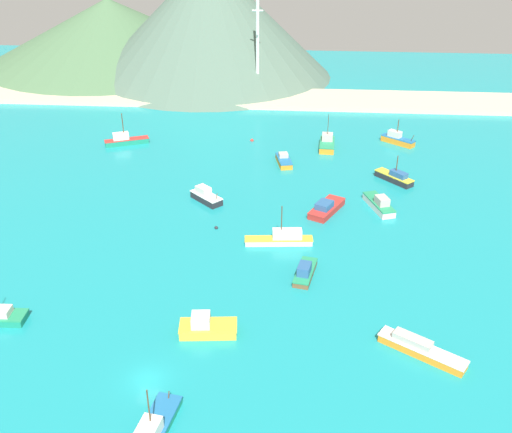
# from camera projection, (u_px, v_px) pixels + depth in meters

# --- Properties ---
(ground) EXTENTS (260.00, 280.00, 0.50)m
(ground) POSITION_uv_depth(u_px,v_px,m) (193.00, 247.00, 93.91)
(ground) COLOR teal
(fishing_boat_0) EXTENTS (6.88, 9.30, 2.32)m
(fishing_boat_0) POSITION_uv_depth(u_px,v_px,m) (326.00, 208.00, 103.35)
(fishing_boat_0) COLOR red
(fishing_boat_0) RESTS_ON ground
(fishing_boat_1) EXTENTS (9.68, 5.56, 7.24)m
(fishing_boat_1) POSITION_uv_depth(u_px,v_px,m) (125.00, 140.00, 132.04)
(fishing_boat_1) COLOR #198466
(fishing_boat_1) RESTS_ON ground
(fishing_boat_2) EXTENTS (7.37, 6.50, 5.56)m
(fishing_boat_2) POSITION_uv_depth(u_px,v_px,m) (397.00, 139.00, 132.53)
(fishing_boat_2) COLOR orange
(fishing_boat_2) RESTS_ON ground
(fishing_boat_3) EXTENTS (10.93, 2.89, 6.73)m
(fishing_boat_3) POSITION_uv_depth(u_px,v_px,m) (281.00, 239.00, 93.74)
(fishing_boat_3) COLOR silver
(fishing_boat_3) RESTS_ON ground
(fishing_boat_4) EXTENTS (4.30, 9.82, 6.51)m
(fishing_boat_4) POSITION_uv_depth(u_px,v_px,m) (153.00, 430.00, 60.02)
(fishing_boat_4) COLOR #198466
(fishing_boat_4) RESTS_ON ground
(fishing_boat_5) EXTENTS (7.51, 3.84, 2.82)m
(fishing_boat_5) POSITION_uv_depth(u_px,v_px,m) (207.00, 327.00, 74.30)
(fishing_boat_5) COLOR gold
(fishing_boat_5) RESTS_ON ground
(fishing_boat_7) EXTENTS (3.59, 7.99, 7.52)m
(fishing_boat_7) POSITION_uv_depth(u_px,v_px,m) (327.00, 144.00, 130.19)
(fishing_boat_7) COLOR orange
(fishing_boat_7) RESTS_ON ground
(fishing_boat_8) EXTENTS (5.19, 8.99, 2.69)m
(fishing_boat_8) POSITION_uv_depth(u_px,v_px,m) (379.00, 204.00, 104.47)
(fishing_boat_8) COLOR silver
(fishing_boat_8) RESTS_ON ground
(fishing_boat_10) EXTENTS (6.56, 6.48, 2.79)m
(fishing_boat_10) POSITION_uv_depth(u_px,v_px,m) (206.00, 196.00, 107.14)
(fishing_boat_10) COLOR #232328
(fishing_boat_10) RESTS_ON ground
(fishing_boat_11) EXTENTS (3.68, 7.54, 2.37)m
(fishing_boat_11) POSITION_uv_depth(u_px,v_px,m) (305.00, 272.00, 85.64)
(fishing_boat_11) COLOR brown
(fishing_boat_11) RESTS_ON ground
(fishing_boat_13) EXTENTS (10.23, 7.68, 2.04)m
(fishing_boat_13) POSITION_uv_depth(u_px,v_px,m) (420.00, 349.00, 70.95)
(fishing_boat_13) COLOR orange
(fishing_boat_13) RESTS_ON ground
(fishing_boat_14) EXTENTS (3.84, 7.06, 2.11)m
(fishing_boat_14) POSITION_uv_depth(u_px,v_px,m) (284.00, 160.00, 122.42)
(fishing_boat_14) COLOR orange
(fishing_boat_14) RESTS_ON ground
(fishing_boat_15) EXTENTS (7.14, 7.57, 5.43)m
(fishing_boat_15) POSITION_uv_depth(u_px,v_px,m) (395.00, 177.00, 114.64)
(fishing_boat_15) COLOR #232328
(fishing_boat_15) RESTS_ON ground
(buoy_0) EXTENTS (0.78, 0.78, 0.78)m
(buoy_0) POSITION_uv_depth(u_px,v_px,m) (252.00, 140.00, 134.37)
(buoy_0) COLOR red
(buoy_0) RESTS_ON ground
(buoy_1) EXTENTS (0.62, 0.62, 0.62)m
(buoy_1) POSITION_uv_depth(u_px,v_px,m) (216.00, 228.00, 98.52)
(buoy_1) COLOR #232328
(buoy_1) RESTS_ON ground
(beach_strip) EXTENTS (247.00, 16.89, 1.20)m
(beach_strip) POSITION_uv_depth(u_px,v_px,m) (241.00, 98.00, 161.76)
(beach_strip) COLOR #C6B793
(beach_strip) RESTS_ON ground
(hill_west) EXTENTS (85.74, 85.74, 21.02)m
(hill_west) POSITION_uv_depth(u_px,v_px,m) (110.00, 32.00, 192.19)
(hill_west) COLOR #476B47
(hill_west) RESTS_ON ground
(hill_central) EXTENTS (73.86, 73.86, 34.46)m
(hill_central) POSITION_uv_depth(u_px,v_px,m) (210.00, 18.00, 176.96)
(hill_central) COLOR #4C6656
(hill_central) RESTS_ON ground
(radio_tower) EXTENTS (2.84, 2.27, 28.40)m
(radio_tower) POSITION_uv_depth(u_px,v_px,m) (258.00, 46.00, 155.98)
(radio_tower) COLOR silver
(radio_tower) RESTS_ON ground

